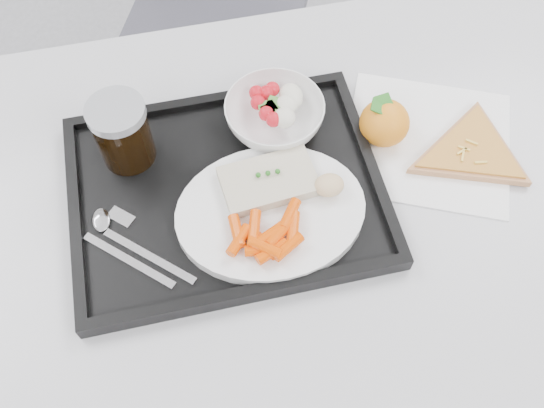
% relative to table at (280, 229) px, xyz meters
% --- Properties ---
extents(table, '(1.20, 0.80, 0.75)m').
position_rel_table_xyz_m(table, '(0.00, 0.00, 0.00)').
color(table, silver).
rests_on(table, ground).
extents(tray, '(0.45, 0.35, 0.03)m').
position_rel_table_xyz_m(tray, '(-0.07, 0.04, 0.08)').
color(tray, black).
rests_on(tray, table).
extents(dinner_plate, '(0.27, 0.27, 0.02)m').
position_rel_table_xyz_m(dinner_plate, '(-0.02, -0.02, 0.09)').
color(dinner_plate, white).
rests_on(dinner_plate, tray).
extents(fish_fillet, '(0.14, 0.09, 0.03)m').
position_rel_table_xyz_m(fish_fillet, '(-0.01, 0.02, 0.11)').
color(fish_fillet, beige).
rests_on(fish_fillet, dinner_plate).
extents(bread_roll, '(0.05, 0.05, 0.03)m').
position_rel_table_xyz_m(bread_roll, '(0.07, -0.01, 0.12)').
color(bread_roll, '#E7BF8B').
rests_on(bread_roll, dinner_plate).
extents(salad_bowl, '(0.15, 0.15, 0.05)m').
position_rel_table_xyz_m(salad_bowl, '(0.02, 0.14, 0.11)').
color(salad_bowl, white).
rests_on(salad_bowl, tray).
extents(cola_glass, '(0.08, 0.08, 0.11)m').
position_rel_table_xyz_m(cola_glass, '(-0.20, 0.13, 0.14)').
color(cola_glass, black).
rests_on(cola_glass, tray).
extents(cutlery, '(0.15, 0.15, 0.01)m').
position_rel_table_xyz_m(cutlery, '(-0.23, -0.02, 0.08)').
color(cutlery, silver).
rests_on(cutlery, tray).
extents(napkin, '(0.33, 0.32, 0.00)m').
position_rel_table_xyz_m(napkin, '(0.25, 0.06, 0.07)').
color(napkin, white).
rests_on(napkin, table).
extents(tangerine, '(0.10, 0.10, 0.07)m').
position_rel_table_xyz_m(tangerine, '(0.18, 0.09, 0.10)').
color(tangerine, orange).
rests_on(tangerine, napkin).
extents(pizza_slice, '(0.24, 0.24, 0.02)m').
position_rel_table_xyz_m(pizza_slice, '(0.31, 0.03, 0.08)').
color(pizza_slice, tan).
rests_on(pizza_slice, napkin).
extents(carrot_pile, '(0.12, 0.09, 0.02)m').
position_rel_table_xyz_m(carrot_pile, '(-0.03, -0.07, 0.11)').
color(carrot_pile, '#E84903').
rests_on(carrot_pile, dinner_plate).
extents(salad_contents, '(0.08, 0.09, 0.03)m').
position_rel_table_xyz_m(salad_contents, '(0.04, 0.15, 0.12)').
color(salad_contents, red).
rests_on(salad_contents, salad_bowl).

